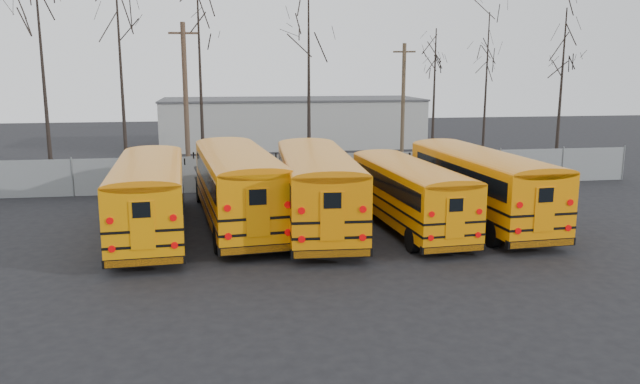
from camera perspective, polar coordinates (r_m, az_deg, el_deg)
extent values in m
plane|color=black|center=(23.52, 1.53, -5.30)|extent=(120.00, 120.00, 0.00)
cube|color=gray|center=(34.87, -2.08, 1.85)|extent=(40.00, 0.04, 2.00)
cube|color=#999A95|center=(54.70, -2.57, 6.33)|extent=(22.00, 8.00, 4.00)
cylinder|color=black|center=(22.77, -18.52, -5.09)|extent=(0.35, 1.05, 1.04)
cylinder|color=black|center=(22.62, -12.59, -4.88)|extent=(0.35, 1.05, 1.04)
cylinder|color=black|center=(31.21, -16.91, -0.65)|extent=(0.35, 1.05, 1.04)
cylinder|color=black|center=(31.10, -12.60, -0.47)|extent=(0.35, 1.05, 1.04)
cube|color=orange|center=(25.66, -15.33, -0.30)|extent=(3.15, 9.78, 2.44)
cube|color=orange|center=(31.39, -14.78, 0.50)|extent=(2.43, 1.90, 1.04)
cube|color=black|center=(25.35, -15.42, 0.82)|extent=(3.13, 8.75, 0.73)
cube|color=black|center=(26.67, -15.16, -1.51)|extent=(3.28, 11.57, 0.09)
cube|color=black|center=(26.57, -15.22, -0.42)|extent=(3.28, 11.57, 0.09)
cube|color=black|center=(21.39, -15.74, -6.12)|extent=(2.67, 0.38, 0.29)
cube|color=black|center=(32.31, -14.67, -0.23)|extent=(2.50, 0.35, 0.27)
cube|color=orange|center=(20.95, -15.94, -2.96)|extent=(0.78, 0.09, 1.61)
cylinder|color=#B20505|center=(21.21, -18.50, -4.97)|extent=(0.23, 0.05, 0.23)
cylinder|color=#B20505|center=(21.08, -13.16, -4.77)|extent=(0.23, 0.05, 0.23)
cylinder|color=#B20505|center=(20.98, -18.66, -2.52)|extent=(0.23, 0.05, 0.23)
cylinder|color=#B20505|center=(20.85, -13.27, -2.31)|extent=(0.23, 0.05, 0.23)
cylinder|color=black|center=(23.22, -9.28, -4.25)|extent=(0.42, 1.13, 1.10)
cylinder|color=black|center=(23.57, -3.25, -3.89)|extent=(0.42, 1.13, 1.10)
cylinder|color=black|center=(32.19, -10.94, 0.04)|extent=(0.42, 1.13, 1.10)
cylinder|color=black|center=(32.44, -6.56, 0.26)|extent=(0.42, 1.13, 1.10)
cube|color=orange|center=(26.52, -7.48, 0.61)|extent=(3.78, 10.46, 2.58)
cube|color=orange|center=(32.57, -8.85, 1.23)|extent=(2.65, 2.11, 1.10)
cube|color=black|center=(26.21, -7.45, 1.77)|extent=(3.71, 9.37, 0.77)
cube|color=black|center=(27.59, -7.69, -0.67)|extent=(4.00, 12.34, 0.10)
cube|color=black|center=(27.48, -7.72, 0.45)|extent=(4.00, 12.34, 0.10)
cube|color=black|center=(22.01, -5.67, -5.17)|extent=(2.83, 0.53, 0.31)
cube|color=black|center=(33.54, -8.98, 0.47)|extent=(2.65, 0.49, 0.29)
cube|color=orange|center=(21.56, -5.69, -1.89)|extent=(0.83, 0.13, 1.70)
cylinder|color=#B20505|center=(21.61, -8.38, -4.04)|extent=(0.25, 0.07, 0.24)
cylinder|color=#B20505|center=(21.92, -2.94, -3.71)|extent=(0.25, 0.07, 0.24)
cylinder|color=#B20505|center=(21.37, -8.46, -1.48)|extent=(0.25, 0.07, 0.24)
cylinder|color=#B20505|center=(21.69, -2.97, -1.18)|extent=(0.25, 0.07, 0.24)
cylinder|color=black|center=(22.66, -2.48, -4.50)|extent=(0.36, 1.11, 1.10)
cylinder|color=black|center=(22.94, 3.71, -4.32)|extent=(0.36, 1.11, 1.10)
cylinder|color=black|center=(31.60, -3.57, 0.02)|extent=(0.36, 1.11, 1.10)
cylinder|color=black|center=(31.81, 0.89, 0.11)|extent=(0.36, 1.11, 1.10)
cube|color=orange|center=(25.92, -0.29, 0.44)|extent=(3.25, 10.31, 2.57)
cube|color=orange|center=(31.96, -1.39, 1.16)|extent=(2.56, 1.98, 1.10)
cube|color=black|center=(25.60, -0.24, 1.62)|extent=(3.24, 9.22, 0.77)
cube|color=black|center=(26.99, -0.49, -0.84)|extent=(3.38, 12.20, 0.10)
cube|color=black|center=(26.88, -0.49, 0.30)|extent=(3.38, 12.20, 0.10)
cube|color=black|center=(21.43, 1.08, -5.58)|extent=(2.81, 0.38, 0.31)
cube|color=black|center=(32.92, -1.51, 0.40)|extent=(2.64, 0.35, 0.28)
cube|color=orange|center=(20.97, 1.14, -2.24)|extent=(0.82, 0.09, 1.70)
cylinder|color=#B20505|center=(21.05, -1.68, -4.35)|extent=(0.24, 0.06, 0.24)
cylinder|color=#B20505|center=(21.30, 3.92, -4.18)|extent=(0.24, 0.06, 0.24)
cylinder|color=#B20505|center=(20.80, -1.70, -1.73)|extent=(0.24, 0.06, 0.24)
cylinder|color=#B20505|center=(21.06, 3.96, -1.59)|extent=(0.24, 0.06, 0.24)
cylinder|color=black|center=(23.32, 8.40, -4.35)|extent=(0.33, 0.96, 0.94)
cylinder|color=black|center=(24.17, 13.13, -3.98)|extent=(0.33, 0.96, 0.94)
cylinder|color=black|center=(30.62, 3.01, -0.49)|extent=(0.33, 0.96, 0.94)
cylinder|color=black|center=(31.27, 6.76, -0.30)|extent=(0.33, 0.96, 0.94)
cube|color=orange|center=(26.22, 8.21, -0.11)|extent=(2.97, 8.92, 2.22)
cube|color=orange|center=(31.15, 4.73, 0.58)|extent=(2.23, 1.75, 0.94)
cube|color=black|center=(25.96, 8.39, 0.88)|extent=(2.94, 7.98, 0.66)
cube|color=black|center=(27.10, 7.56, -1.20)|extent=(3.11, 10.54, 0.08)
cube|color=black|center=(27.00, 7.58, -0.23)|extent=(3.11, 10.54, 0.08)
cube|color=black|center=(22.67, 12.05, -5.07)|extent=(2.42, 0.38, 0.26)
cube|color=black|center=(31.95, 4.31, -0.09)|extent=(2.27, 0.35, 0.25)
cube|color=orange|center=(22.29, 12.28, -2.35)|extent=(0.71, 0.09, 1.46)
cylinder|color=#B20505|center=(22.08, 10.11, -4.16)|extent=(0.21, 0.05, 0.21)
cylinder|color=#B20505|center=(22.83, 14.26, -3.82)|extent=(0.21, 0.05, 0.21)
cylinder|color=#B20505|center=(21.87, 10.19, -2.01)|extent=(0.21, 0.05, 0.21)
cylinder|color=#B20505|center=(22.63, 14.37, -1.75)|extent=(0.21, 0.05, 0.21)
cylinder|color=black|center=(24.61, 15.48, -3.68)|extent=(0.36, 1.07, 1.06)
cylinder|color=black|center=(25.80, 20.18, -3.29)|extent=(0.36, 1.07, 1.06)
cylinder|color=black|center=(32.50, 8.22, 0.20)|extent=(0.36, 1.07, 1.06)
cylinder|color=black|center=(33.40, 12.06, 0.37)|extent=(0.36, 1.07, 1.06)
cube|color=orange|center=(27.86, 14.52, 0.70)|extent=(3.21, 9.95, 2.48)
cube|color=orange|center=(33.17, 9.95, 1.30)|extent=(2.48, 1.93, 1.06)
cube|color=black|center=(27.58, 14.77, 1.75)|extent=(3.19, 8.90, 0.74)
cube|color=black|center=(28.79, 13.64, -0.47)|extent=(3.35, 11.77, 0.09)
cube|color=black|center=(28.69, 13.69, 0.56)|extent=(3.35, 11.77, 0.09)
cube|color=black|center=(24.07, 19.52, -4.40)|extent=(2.71, 0.39, 0.30)
cube|color=black|center=(34.04, 9.38, 0.58)|extent=(2.54, 0.36, 0.27)
cube|color=orange|center=(23.68, 19.86, -1.51)|extent=(0.79, 0.09, 1.64)
cylinder|color=#B20505|center=(23.32, 17.67, -3.43)|extent=(0.23, 0.06, 0.23)
cylinder|color=#B20505|center=(24.38, 21.76, -3.08)|extent=(0.23, 0.06, 0.23)
cylinder|color=#B20505|center=(23.11, 17.81, -1.15)|extent=(0.23, 0.06, 0.23)
cylinder|color=#B20505|center=(24.17, 21.92, -0.89)|extent=(0.23, 0.06, 0.23)
cylinder|color=#473528|center=(37.20, -12.15, 7.83)|extent=(0.29, 0.29, 9.26)
cube|color=#473528|center=(37.19, -12.42, 14.00)|extent=(1.65, 0.13, 0.12)
cylinder|color=#4E3F2C|center=(42.36, 7.59, 7.72)|extent=(0.26, 0.26, 8.30)
cube|color=#4E3F2C|center=(42.30, 7.72, 12.59)|extent=(1.42, 0.64, 0.11)
cone|color=black|center=(40.75, -23.98, 9.83)|extent=(0.26, 0.26, 12.71)
cone|color=black|center=(38.55, -17.71, 10.12)|extent=(0.26, 0.26, 12.55)
cone|color=black|center=(37.77, -10.87, 9.87)|extent=(0.26, 0.26, 11.82)
cone|color=black|center=(39.75, -1.03, 9.88)|extent=(0.26, 0.26, 11.47)
cone|color=black|center=(42.33, 10.36, 8.27)|extent=(0.26, 0.26, 9.23)
cone|color=black|center=(42.70, 14.90, 8.76)|extent=(0.26, 0.26, 10.21)
cone|color=black|center=(42.23, 21.14, 8.43)|extent=(0.26, 0.26, 10.31)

